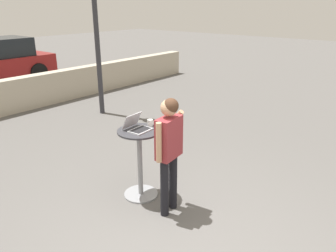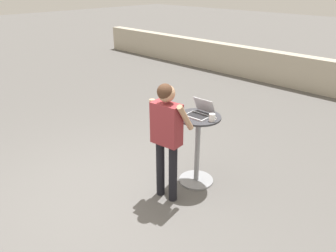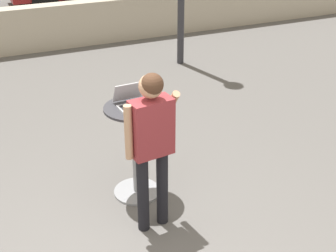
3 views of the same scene
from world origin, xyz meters
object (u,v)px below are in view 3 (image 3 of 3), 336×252
at_px(coffee_mug, 155,99).
at_px(standing_person, 152,136).
at_px(cafe_table, 135,146).
at_px(laptop, 132,101).

bearing_deg(coffee_mug, standing_person, -115.44).
distance_m(cafe_table, laptop, 0.49).
height_order(cafe_table, coffee_mug, coffee_mug).
relative_size(cafe_table, standing_person, 0.64).
xyz_separation_m(laptop, coffee_mug, (0.23, -0.03, -0.00)).
height_order(cafe_table, laptop, laptop).
relative_size(cafe_table, laptop, 3.10).
height_order(laptop, coffee_mug, laptop).
relative_size(cafe_table, coffee_mug, 9.02).
bearing_deg(laptop, cafe_table, -83.58).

